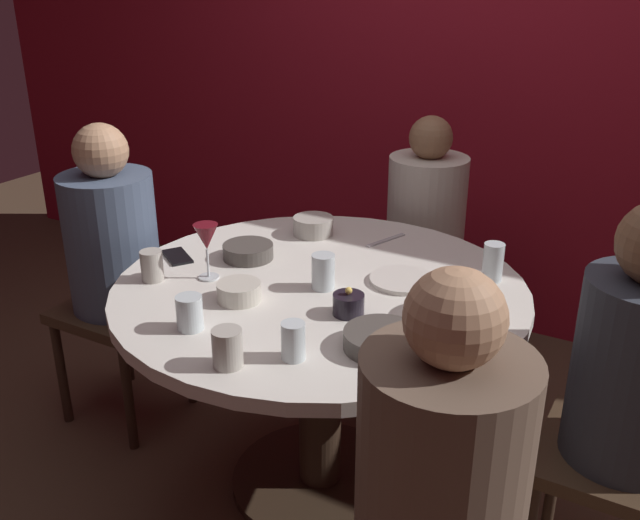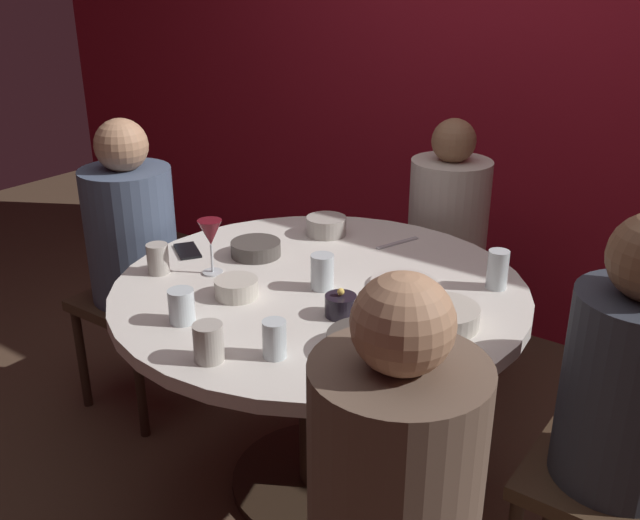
% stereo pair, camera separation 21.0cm
% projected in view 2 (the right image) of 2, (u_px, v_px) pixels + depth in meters
% --- Properties ---
extents(ground_plane, '(8.00, 8.00, 0.00)m').
position_uv_depth(ground_plane, '(320.00, 482.00, 2.43)').
color(ground_plane, '#4C3828').
extents(back_wall, '(6.00, 0.10, 2.60)m').
position_uv_depth(back_wall, '(521.00, 51.00, 3.03)').
color(back_wall, maroon).
rests_on(back_wall, ground).
extents(dining_table, '(1.26, 1.26, 0.75)m').
position_uv_depth(dining_table, '(320.00, 333.00, 2.20)').
color(dining_table, silver).
rests_on(dining_table, ground).
extents(seated_diner_left, '(0.40, 0.40, 1.15)m').
position_uv_depth(seated_diner_left, '(131.00, 237.00, 2.62)').
color(seated_diner_left, '#3F2D1E').
rests_on(seated_diner_left, ground).
extents(seated_diner_back, '(0.40, 0.40, 1.11)m').
position_uv_depth(seated_diner_back, '(448.00, 223.00, 2.82)').
color(seated_diner_back, '#3F2D1E').
rests_on(seated_diner_back, ground).
extents(seated_diner_right, '(0.40, 0.40, 1.16)m').
position_uv_depth(seated_diner_right, '(628.00, 390.00, 1.67)').
color(seated_diner_right, '#3F2D1E').
rests_on(seated_diner_right, ground).
extents(seated_diner_front_right, '(0.57, 0.57, 1.17)m').
position_uv_depth(seated_diner_front_right, '(394.00, 488.00, 1.35)').
color(seated_diner_front_right, '#3F2D1E').
rests_on(seated_diner_front_right, ground).
extents(candle_holder, '(0.09, 0.09, 0.08)m').
position_uv_depth(candle_holder, '(341.00, 305.00, 1.94)').
color(candle_holder, black).
rests_on(candle_holder, dining_table).
extents(wine_glass, '(0.08, 0.08, 0.18)m').
position_uv_depth(wine_glass, '(210.00, 235.00, 2.17)').
color(wine_glass, silver).
rests_on(wine_glass, dining_table).
extents(dinner_plate, '(0.21, 0.21, 0.01)m').
position_uv_depth(dinner_plate, '(404.00, 284.00, 2.13)').
color(dinner_plate, silver).
rests_on(dinner_plate, dining_table).
extents(cell_phone, '(0.16, 0.14, 0.01)m').
position_uv_depth(cell_phone, '(187.00, 251.00, 2.38)').
color(cell_phone, black).
rests_on(cell_phone, dining_table).
extents(bowl_serving_large, '(0.13, 0.13, 0.05)m').
position_uv_depth(bowl_serving_large, '(236.00, 288.00, 2.05)').
color(bowl_serving_large, beige).
rests_on(bowl_serving_large, dining_table).
extents(bowl_salad_center, '(0.20, 0.20, 0.05)m').
position_uv_depth(bowl_salad_center, '(442.00, 316.00, 1.89)').
color(bowl_salad_center, beige).
rests_on(bowl_salad_center, dining_table).
extents(bowl_small_white, '(0.14, 0.14, 0.06)m').
position_uv_depth(bowl_small_white, '(326.00, 226.00, 2.52)').
color(bowl_small_white, '#B2ADA3').
rests_on(bowl_small_white, dining_table).
extents(bowl_sauce_side, '(0.17, 0.17, 0.05)m').
position_uv_depth(bowl_sauce_side, '(256.00, 249.00, 2.34)').
color(bowl_sauce_side, '#4C4742').
rests_on(bowl_sauce_side, dining_table).
extents(bowl_rice_portion, '(0.20, 0.20, 0.05)m').
position_uv_depth(bowl_rice_portion, '(365.00, 343.00, 1.76)').
color(bowl_rice_portion, '#4C4742').
rests_on(bowl_rice_portion, dining_table).
extents(cup_near_candle, '(0.07, 0.07, 0.10)m').
position_uv_depth(cup_near_candle, '(209.00, 342.00, 1.71)').
color(cup_near_candle, '#B2ADA3').
rests_on(cup_near_candle, dining_table).
extents(cup_by_left_diner, '(0.06, 0.06, 0.10)m').
position_uv_depth(cup_by_left_diner, '(274.00, 339.00, 1.73)').
color(cup_by_left_diner, silver).
rests_on(cup_by_left_diner, dining_table).
extents(cup_by_right_diner, '(0.06, 0.06, 0.12)m').
position_uv_depth(cup_by_right_diner, '(498.00, 270.00, 2.09)').
color(cup_by_right_diner, silver).
rests_on(cup_by_right_diner, dining_table).
extents(cup_center_front, '(0.07, 0.07, 0.10)m').
position_uv_depth(cup_center_front, '(158.00, 259.00, 2.20)').
color(cup_center_front, '#B2ADA3').
rests_on(cup_center_front, dining_table).
extents(cup_far_edge, '(0.07, 0.07, 0.11)m').
position_uv_depth(cup_far_edge, '(322.00, 272.00, 2.09)').
color(cup_far_edge, silver).
rests_on(cup_far_edge, dining_table).
extents(cup_beside_wine, '(0.07, 0.07, 0.09)m').
position_uv_depth(cup_beside_wine, '(182.00, 306.00, 1.90)').
color(cup_beside_wine, silver).
rests_on(cup_beside_wine, dining_table).
extents(fork_near_plate, '(0.08, 0.17, 0.01)m').
position_uv_depth(fork_near_plate, '(397.00, 243.00, 2.44)').
color(fork_near_plate, '#B7B7BC').
rests_on(fork_near_plate, dining_table).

